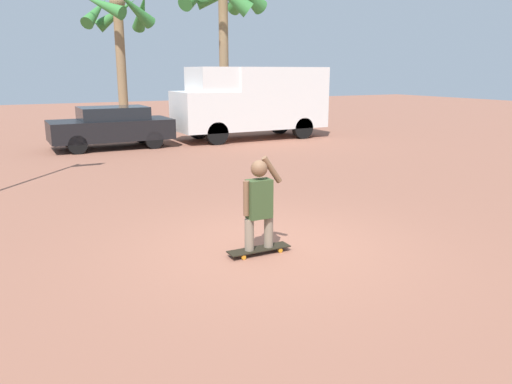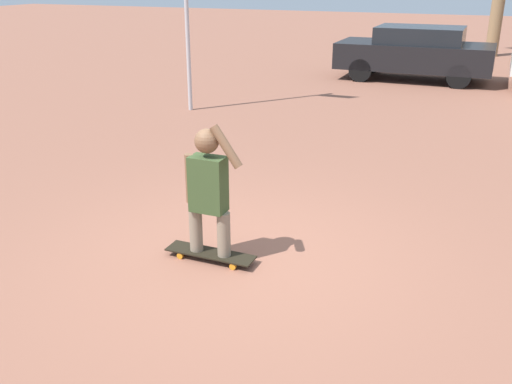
% 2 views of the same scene
% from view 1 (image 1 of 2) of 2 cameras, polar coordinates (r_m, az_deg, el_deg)
% --- Properties ---
extents(ground_plane, '(80.00, 80.00, 0.00)m').
position_cam_1_polar(ground_plane, '(7.91, 1.68, -6.33)').
color(ground_plane, '#935B47').
extents(skateboard, '(0.98, 0.25, 0.09)m').
position_cam_1_polar(skateboard, '(7.61, 0.34, -6.56)').
color(skateboard, black).
rests_on(skateboard, ground_plane).
extents(person_skateboarder, '(0.64, 0.25, 1.42)m').
position_cam_1_polar(person_skateboarder, '(7.38, 0.35, -0.90)').
color(person_skateboarder, gray).
rests_on(person_skateboarder, skateboard).
extents(camper_van, '(6.18, 2.17, 2.87)m').
position_cam_1_polar(camper_van, '(20.56, -0.32, 10.51)').
color(camper_van, black).
rests_on(camper_van, ground_plane).
extents(parked_car_black, '(4.22, 1.91, 1.47)m').
position_cam_1_polar(parked_car_black, '(18.74, -16.18, 7.23)').
color(parked_car_black, black).
rests_on(parked_car_black, ground_plane).
extents(palm_tree_near_van, '(3.92, 4.10, 7.13)m').
position_cam_1_polar(palm_tree_near_van, '(24.34, -3.89, 21.02)').
color(palm_tree_near_van, '#8E704C').
rests_on(palm_tree_near_van, ground_plane).
extents(palm_tree_center_background, '(3.42, 3.50, 6.29)m').
position_cam_1_polar(palm_tree_center_background, '(25.16, -15.40, 18.29)').
color(palm_tree_center_background, '#8E704C').
rests_on(palm_tree_center_background, ground_plane).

